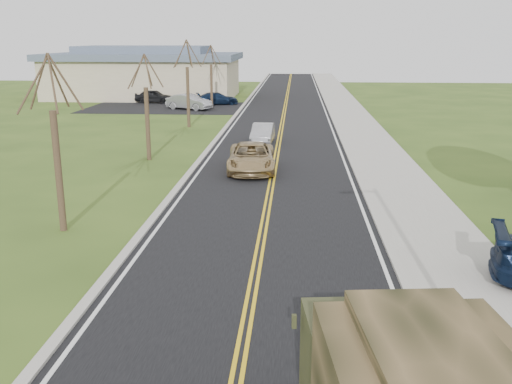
# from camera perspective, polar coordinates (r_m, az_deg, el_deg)

# --- Properties ---
(road) EXTENTS (8.00, 120.00, 0.01)m
(road) POSITION_cam_1_polar(r_m,az_deg,el_deg) (48.90, 2.75, 7.49)
(road) COLOR black
(road) RESTS_ON ground
(curb_right) EXTENTS (0.30, 120.00, 0.12)m
(curb_right) POSITION_cam_1_polar(r_m,az_deg,el_deg) (48.98, 7.65, 7.45)
(curb_right) COLOR #9E998E
(curb_right) RESTS_ON ground
(sidewalk_right) EXTENTS (3.20, 120.00, 0.10)m
(sidewalk_right) POSITION_cam_1_polar(r_m,az_deg,el_deg) (49.12, 9.70, 7.38)
(sidewalk_right) COLOR #9E998E
(sidewalk_right) RESTS_ON ground
(curb_left) EXTENTS (0.30, 120.00, 0.10)m
(curb_left) POSITION_cam_1_polar(r_m,az_deg,el_deg) (49.16, -2.13, 7.59)
(curb_left) COLOR #9E998E
(curb_left) RESTS_ON ground
(bare_tree_a) EXTENTS (1.93, 2.26, 6.08)m
(bare_tree_a) POSITION_cam_1_polar(r_m,az_deg,el_deg) (20.52, -19.28, 3.32)
(bare_tree_a) COLOR #38281C
(bare_tree_a) RESTS_ON ground
(bare_tree_b) EXTENTS (1.83, 2.14, 5.73)m
(bare_tree_b) POSITION_cam_1_polar(r_m,az_deg,el_deg) (31.77, -10.84, 7.56)
(bare_tree_b) COLOR #38281C
(bare_tree_b) RESTS_ON ground
(bare_tree_c) EXTENTS (2.04, 2.39, 6.42)m
(bare_tree_c) POSITION_cam_1_polar(r_m,az_deg,el_deg) (43.38, -6.83, 10.10)
(bare_tree_c) COLOR #38281C
(bare_tree_c) RESTS_ON ground
(bare_tree_d) EXTENTS (1.88, 2.20, 5.91)m
(bare_tree_d) POSITION_cam_1_polar(r_m,az_deg,el_deg) (55.19, -4.49, 11.00)
(bare_tree_d) COLOR #38281C
(bare_tree_d) RESTS_ON ground
(commercial_building) EXTENTS (25.50, 21.50, 5.65)m
(commercial_building) POSITION_cam_1_polar(r_m,az_deg,el_deg) (66.76, -11.02, 11.61)
(commercial_building) COLOR tan
(commercial_building) RESTS_ON ground
(suv_champagne) EXTENTS (2.61, 5.14, 1.39)m
(suv_champagne) POSITION_cam_1_polar(r_m,az_deg,el_deg) (28.82, -0.47, 3.48)
(suv_champagne) COLOR tan
(suv_champagne) RESTS_ON ground
(sedan_silver) EXTENTS (1.44, 3.79, 1.23)m
(sedan_silver) POSITION_cam_1_polar(r_m,az_deg,el_deg) (36.59, 0.68, 5.87)
(sedan_silver) COLOR #AAAAAF
(sedan_silver) RESTS_ON ground
(lot_car_dark) EXTENTS (4.31, 2.29, 1.40)m
(lot_car_dark) POSITION_cam_1_polar(r_m,az_deg,el_deg) (60.53, -10.08, 9.42)
(lot_car_dark) COLOR black
(lot_car_dark) RESTS_ON ground
(lot_car_silver) EXTENTS (4.65, 3.20, 1.45)m
(lot_car_silver) POSITION_cam_1_polar(r_m,az_deg,el_deg) (54.38, -6.72, 8.95)
(lot_car_silver) COLOR #9D9DA1
(lot_car_silver) RESTS_ON ground
(lot_car_navy) EXTENTS (4.48, 2.71, 1.21)m
(lot_car_navy) POSITION_cam_1_polar(r_m,az_deg,el_deg) (58.25, -3.89, 9.31)
(lot_car_navy) COLOR #0D1B32
(lot_car_navy) RESTS_ON ground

